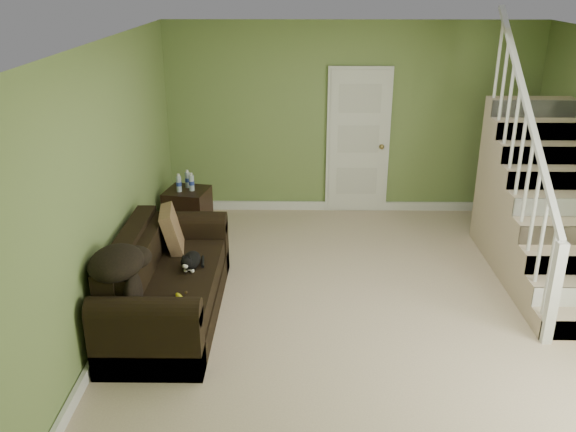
{
  "coord_description": "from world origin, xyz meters",
  "views": [
    {
      "loc": [
        -0.75,
        -5.42,
        3.14
      ],
      "look_at": [
        -0.83,
        0.36,
        0.84
      ],
      "focal_mm": 38.0,
      "sensor_mm": 36.0,
      "label": 1
    }
  ],
  "objects_px": {
    "sofa": "(165,286)",
    "side_table": "(188,212)",
    "banana": "(180,298)",
    "cat": "(191,261)"
  },
  "relations": [
    {
      "from": "cat",
      "to": "banana",
      "type": "bearing_deg",
      "value": -83.21
    },
    {
      "from": "sofa",
      "to": "banana",
      "type": "height_order",
      "value": "sofa"
    },
    {
      "from": "sofa",
      "to": "side_table",
      "type": "height_order",
      "value": "sofa"
    },
    {
      "from": "side_table",
      "to": "banana",
      "type": "relative_size",
      "value": 4.29
    },
    {
      "from": "sofa",
      "to": "side_table",
      "type": "relative_size",
      "value": 2.56
    },
    {
      "from": "sofa",
      "to": "cat",
      "type": "relative_size",
      "value": 4.75
    },
    {
      "from": "sofa",
      "to": "cat",
      "type": "distance_m",
      "value": 0.35
    },
    {
      "from": "side_table",
      "to": "banana",
      "type": "bearing_deg",
      "value": -81.95
    },
    {
      "from": "sofa",
      "to": "side_table",
      "type": "distance_m",
      "value": 2.02
    },
    {
      "from": "cat",
      "to": "banana",
      "type": "xyz_separation_m",
      "value": [
        -0.0,
        -0.63,
        -0.06
      ]
    }
  ]
}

